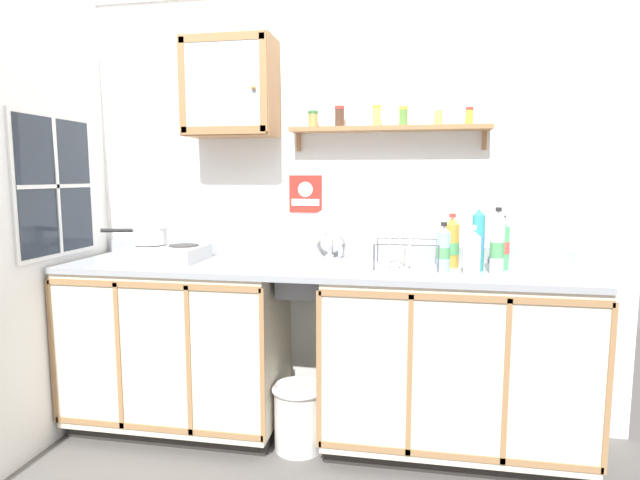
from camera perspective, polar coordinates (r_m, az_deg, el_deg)
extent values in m
plane|color=#565451|center=(2.72, -1.80, -23.86)|extent=(5.70, 5.70, 0.00)
cube|color=white|center=(2.94, 0.60, 3.75)|extent=(3.30, 0.05, 2.46)
cube|color=black|center=(3.20, -14.73, -18.29)|extent=(1.11, 0.51, 0.08)
cube|color=beige|center=(3.01, -15.25, -10.68)|extent=(1.13, 0.57, 0.83)
cube|color=#997047|center=(2.67, -18.21, -4.77)|extent=(1.13, 0.01, 0.03)
cube|color=#997047|center=(2.91, -17.62, -19.18)|extent=(1.13, 0.01, 0.03)
cube|color=#997047|center=(3.07, -27.41, -10.92)|extent=(0.02, 0.01, 0.76)
cube|color=#997047|center=(2.86, -21.30, -11.90)|extent=(0.02, 0.01, 0.76)
cube|color=#997047|center=(2.69, -14.28, -12.85)|extent=(0.02, 0.01, 0.76)
cube|color=#997047|center=(2.56, -6.37, -13.69)|extent=(0.02, 0.01, 0.76)
cube|color=black|center=(2.95, 14.04, -20.59)|extent=(1.23, 0.51, 0.08)
cube|color=beige|center=(2.74, 14.38, -12.43)|extent=(1.26, 0.57, 0.83)
cube|color=#997047|center=(2.36, 15.14, -6.19)|extent=(1.26, 0.01, 0.03)
cube|color=#997047|center=(2.63, 14.58, -22.08)|extent=(1.26, 0.01, 0.03)
cube|color=#997047|center=(2.50, -0.14, -14.18)|extent=(0.02, 0.01, 0.76)
cube|color=#997047|center=(2.46, 9.83, -14.61)|extent=(0.02, 0.01, 0.76)
cube|color=#997047|center=(2.50, 19.81, -14.62)|extent=(0.02, 0.01, 0.76)
cube|color=#997047|center=(2.60, 29.25, -14.24)|extent=(0.02, 0.01, 0.76)
cube|color=gray|center=(2.67, -0.54, -3.19)|extent=(2.66, 0.60, 0.03)
cube|color=gray|center=(2.93, 0.48, -1.19)|extent=(2.66, 0.02, 0.08)
cube|color=silver|center=(2.68, 0.12, -2.70)|extent=(0.48, 0.40, 0.01)
cube|color=slate|center=(2.71, 0.11, -5.81)|extent=(0.41, 0.32, 0.01)
cube|color=slate|center=(2.85, 0.70, -3.75)|extent=(0.41, 0.01, 0.15)
cube|color=slate|center=(2.54, -0.54, -5.11)|extent=(0.41, 0.01, 0.15)
cylinder|color=#4C4C51|center=(2.71, 0.11, -5.86)|extent=(0.04, 0.04, 0.01)
cylinder|color=silver|center=(2.89, 1.08, -1.86)|extent=(0.05, 0.05, 0.02)
cylinder|color=silver|center=(2.88, 1.08, 0.10)|extent=(0.02, 0.02, 0.18)
torus|color=silver|center=(2.80, 0.85, 1.70)|extent=(0.17, 0.02, 0.17)
cylinder|color=silver|center=(2.88, 2.26, -1.25)|extent=(0.02, 0.02, 0.05)
cube|color=silver|center=(2.96, -16.65, -1.40)|extent=(0.41, 0.33, 0.08)
cylinder|color=#2D2D2D|center=(3.03, -18.12, -0.48)|extent=(0.16, 0.16, 0.01)
cylinder|color=#2D2D2D|center=(2.94, -14.76, -0.57)|extent=(0.16, 0.16, 0.01)
cylinder|color=black|center=(2.88, -19.73, -1.76)|extent=(0.03, 0.02, 0.03)
cylinder|color=black|center=(2.79, -16.24, -1.91)|extent=(0.03, 0.02, 0.03)
cylinder|color=silver|center=(3.02, -18.16, 0.43)|extent=(0.18, 0.18, 0.09)
torus|color=silver|center=(3.02, -18.19, 1.27)|extent=(0.19, 0.19, 0.01)
cylinder|color=black|center=(3.08, -21.42, 0.99)|extent=(0.18, 0.06, 0.02)
cylinder|color=teal|center=(2.64, 16.99, -0.31)|extent=(0.06, 0.06, 0.27)
cone|color=teal|center=(2.62, 17.11, 2.94)|extent=(0.06, 0.06, 0.03)
cylinder|color=white|center=(2.62, 17.13, 3.46)|extent=(0.03, 0.03, 0.02)
cylinder|color=#3F8CCC|center=(2.64, 16.99, -0.26)|extent=(0.06, 0.06, 0.08)
cylinder|color=#4CB266|center=(2.72, 19.29, -0.84)|extent=(0.08, 0.08, 0.21)
cone|color=#4CB266|center=(2.71, 19.39, 1.76)|extent=(0.08, 0.08, 0.04)
cylinder|color=#262626|center=(2.70, 19.42, 2.35)|extent=(0.04, 0.04, 0.02)
cylinder|color=#D84C3F|center=(2.72, 19.29, -0.75)|extent=(0.08, 0.08, 0.06)
cylinder|color=#8CB7E0|center=(2.59, 13.40, -1.25)|extent=(0.07, 0.07, 0.19)
cone|color=#8CB7E0|center=(2.57, 13.47, 1.17)|extent=(0.06, 0.06, 0.03)
cylinder|color=#262626|center=(2.57, 13.48, 1.72)|extent=(0.03, 0.03, 0.02)
cylinder|color=#4C9959|center=(2.59, 13.39, -1.36)|extent=(0.07, 0.07, 0.05)
cylinder|color=white|center=(2.52, 16.37, -1.72)|extent=(0.08, 0.08, 0.18)
cone|color=white|center=(2.50, 16.46, 0.69)|extent=(0.07, 0.07, 0.03)
cylinder|color=white|center=(2.50, 16.48, 1.32)|extent=(0.03, 0.03, 0.02)
cylinder|color=white|center=(2.51, 16.38, -1.48)|extent=(0.08, 0.08, 0.05)
cylinder|color=silver|center=(2.58, 18.91, -0.62)|extent=(0.06, 0.06, 0.27)
cone|color=silver|center=(2.56, 19.05, 2.66)|extent=(0.06, 0.06, 0.03)
cylinder|color=#262626|center=(2.56, 19.07, 3.20)|extent=(0.03, 0.03, 0.02)
cylinder|color=#4C9959|center=(2.58, 18.90, -1.02)|extent=(0.07, 0.07, 0.07)
cylinder|color=gold|center=(2.71, 14.29, -0.60)|extent=(0.08, 0.08, 0.22)
cone|color=gold|center=(2.70, 14.37, 2.06)|extent=(0.07, 0.07, 0.03)
cylinder|color=red|center=(2.69, 14.39, 2.63)|extent=(0.03, 0.03, 0.02)
cylinder|color=#4C9959|center=(2.71, 14.28, -0.89)|extent=(0.08, 0.08, 0.06)
cube|color=#B2B2B7|center=(2.61, 9.45, -3.07)|extent=(0.33, 0.27, 0.01)
cylinder|color=#4C4F54|center=(2.48, 5.96, -1.89)|extent=(0.01, 0.01, 0.13)
cylinder|color=#4C4F54|center=(2.48, 12.91, -2.05)|extent=(0.01, 0.01, 0.13)
cylinder|color=#4C4F54|center=(2.72, 6.36, -1.10)|extent=(0.01, 0.01, 0.13)
cylinder|color=#4C4F54|center=(2.72, 12.69, -1.24)|extent=(0.01, 0.01, 0.13)
cylinder|color=#4C4F54|center=(2.47, 9.46, -0.51)|extent=(0.30, 0.01, 0.01)
cylinder|color=#4C4F54|center=(2.71, 9.55, 0.16)|extent=(0.30, 0.01, 0.01)
cylinder|color=white|center=(2.60, 7.68, -1.27)|extent=(0.01, 0.16, 0.16)
cylinder|color=white|center=(2.60, 8.76, -1.29)|extent=(0.01, 0.16, 0.16)
cylinder|color=white|center=(2.60, 9.84, -1.32)|extent=(0.01, 0.15, 0.15)
cylinder|color=white|center=(2.61, 8.38, -1.97)|extent=(0.09, 0.09, 0.11)
torus|color=white|center=(2.60, 7.28, -1.87)|extent=(0.07, 0.03, 0.07)
cube|color=#996B42|center=(2.96, -9.82, 16.16)|extent=(0.49, 0.24, 0.52)
cube|color=silver|center=(2.84, -10.72, 16.52)|extent=(0.40, 0.01, 0.43)
cube|color=#996B42|center=(2.93, -14.96, 16.13)|extent=(0.04, 0.01, 0.49)
cube|color=#996B42|center=(2.77, -6.25, 16.84)|extent=(0.04, 0.01, 0.49)
cube|color=#996B42|center=(2.89, -10.84, 21.11)|extent=(0.46, 0.01, 0.04)
cube|color=#996B42|center=(2.81, -10.62, 11.80)|extent=(0.46, 0.01, 0.04)
sphere|color=olive|center=(2.77, -7.35, 16.29)|extent=(0.02, 0.02, 0.02)
cube|color=#996B42|center=(2.81, 7.54, 12.06)|extent=(1.05, 0.14, 0.02)
cube|color=#996B42|center=(2.93, -2.34, 10.69)|extent=(0.02, 0.03, 0.10)
cube|color=#996B42|center=(2.88, 17.65, 10.43)|extent=(0.02, 0.03, 0.10)
cylinder|color=tan|center=(2.85, -0.77, 13.00)|extent=(0.05, 0.05, 0.07)
cylinder|color=#33723F|center=(2.86, -0.77, 13.87)|extent=(0.05, 0.05, 0.02)
cylinder|color=#4C3326|center=(2.84, 2.17, 13.26)|extent=(0.05, 0.05, 0.09)
cylinder|color=red|center=(2.84, 2.18, 14.37)|extent=(0.05, 0.05, 0.02)
cylinder|color=#E0C659|center=(2.81, 6.25, 13.28)|extent=(0.04, 0.04, 0.09)
cylinder|color=yellow|center=(2.82, 6.27, 14.38)|extent=(0.05, 0.05, 0.02)
cylinder|color=#598C3F|center=(2.81, 9.16, 13.13)|extent=(0.04, 0.04, 0.08)
cylinder|color=yellow|center=(2.82, 9.18, 14.14)|extent=(0.05, 0.05, 0.02)
cylinder|color=#E0C659|center=(2.82, 12.90, 12.93)|extent=(0.04, 0.04, 0.07)
cylinder|color=white|center=(2.83, 12.92, 13.84)|extent=(0.04, 0.04, 0.02)
cylinder|color=gold|center=(2.84, 16.11, 12.81)|extent=(0.04, 0.04, 0.08)
cylinder|color=red|center=(2.84, 16.15, 13.73)|extent=(0.04, 0.04, 0.02)
cube|color=#B2261E|center=(2.93, -1.60, 5.09)|extent=(0.19, 0.01, 0.21)
cube|color=white|center=(2.93, -1.62, 4.17)|extent=(0.16, 0.00, 0.04)
cylinder|color=white|center=(2.92, -1.62, 5.60)|extent=(0.08, 0.00, 0.08)
cube|color=#262D38|center=(3.03, -27.04, 5.30)|extent=(0.01, 0.56, 0.70)
cube|color=white|center=(3.04, -27.19, 5.29)|extent=(0.02, 0.60, 0.74)
cube|color=white|center=(3.03, -26.95, 5.30)|extent=(0.01, 0.02, 0.70)
cube|color=white|center=(3.03, -26.95, 5.30)|extent=(0.01, 0.56, 0.02)
cylinder|color=silver|center=(2.82, -2.35, -19.01)|extent=(0.25, 0.25, 0.32)
torus|color=white|center=(2.75, -2.37, -15.97)|extent=(0.28, 0.28, 0.03)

